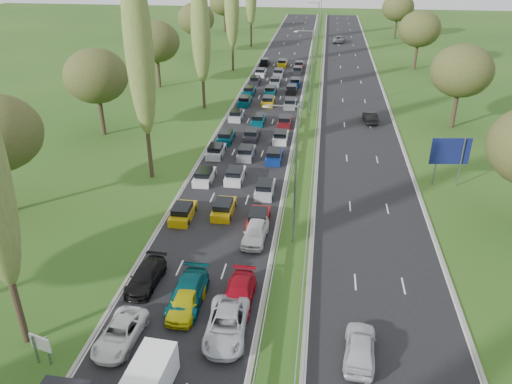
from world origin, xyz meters
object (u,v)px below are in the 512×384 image
(white_van_rear, at_px, (147,382))
(near_car_3, at_px, (146,277))
(direction_sign, at_px, (450,153))
(near_car_2, at_px, (120,333))
(info_sign, at_px, (41,346))

(white_van_rear, bearing_deg, near_car_3, 113.29)
(direction_sign, bearing_deg, near_car_2, -133.36)
(near_car_2, distance_m, direction_sign, 36.39)
(info_sign, bearing_deg, white_van_rear, -12.16)
(near_car_2, height_order, white_van_rear, white_van_rear)
(white_van_rear, height_order, info_sign, info_sign)
(info_sign, height_order, direction_sign, direction_sign)
(near_car_3, distance_m, white_van_rear, 10.37)
(near_car_3, bearing_deg, near_car_2, -83.14)
(info_sign, bearing_deg, near_car_2, 30.94)
(white_van_rear, height_order, direction_sign, direction_sign)
(direction_sign, bearing_deg, info_sign, -135.09)
(near_car_2, distance_m, info_sign, 4.59)
(near_car_3, bearing_deg, direction_sign, 42.50)
(info_sign, bearing_deg, near_car_3, 66.76)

